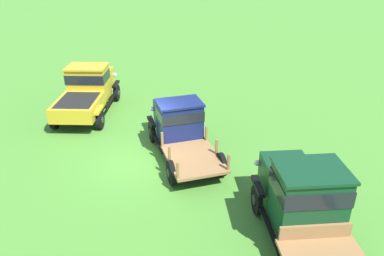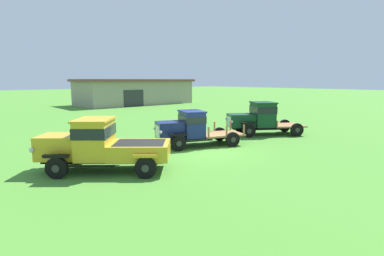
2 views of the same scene
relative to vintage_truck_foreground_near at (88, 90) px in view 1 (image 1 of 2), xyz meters
The scene contains 4 objects.
ground_plane 5.93m from the vintage_truck_foreground_near, ahead, with size 240.00×240.00×0.00m, color #47842D.
vintage_truck_foreground_near is the anchor object (origin of this frame).
vintage_truck_second_in_line 5.99m from the vintage_truck_foreground_near, 11.07° to the left, with size 5.42×3.51×2.09m.
vintage_truck_midrow_center 12.05m from the vintage_truck_foreground_near, ahead, with size 5.47×4.50×2.32m.
Camera 1 is at (10.83, -6.39, 7.37)m, focal length 35.00 mm.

